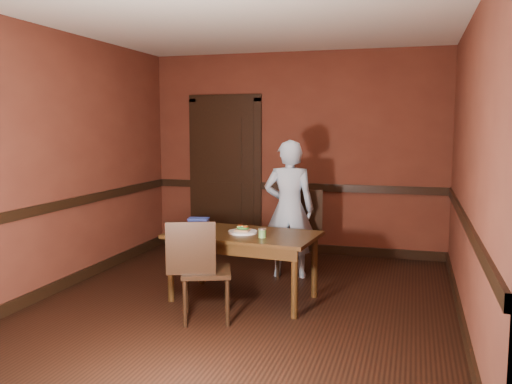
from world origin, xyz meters
The scene contains 22 objects.
floor centered at (0.00, 0.00, 0.00)m, with size 4.00×4.50×0.01m, color black.
ceiling centered at (0.00, 0.00, 2.70)m, with size 4.00×4.50×0.01m, color white.
wall_back centered at (0.00, 2.25, 1.35)m, with size 4.00×0.02×2.70m, color #5D2A1C.
wall_front centered at (0.00, -2.25, 1.35)m, with size 4.00×0.02×2.70m, color #5D2A1C.
wall_left centered at (-2.00, 0.00, 1.35)m, with size 0.02×4.50×2.70m, color #5D2A1C.
wall_right centered at (2.00, 0.00, 1.35)m, with size 0.02×4.50×2.70m, color #5D2A1C.
dado_back centered at (0.00, 2.23, 0.90)m, with size 4.00×0.03×0.10m, color black.
dado_left centered at (-1.99, 0.00, 0.90)m, with size 0.03×4.50×0.10m, color black.
dado_right centered at (1.99, 0.00, 0.90)m, with size 0.03×4.50×0.10m, color black.
baseboard_back centered at (0.00, 2.23, 0.06)m, with size 4.00×0.03×0.12m, color black.
baseboard_left centered at (-1.99, 0.00, 0.06)m, with size 0.03×4.50×0.12m, color black.
baseboard_right centered at (1.99, 0.00, 0.06)m, with size 0.03×4.50×0.12m, color black.
door centered at (-1.00, 2.22, 1.09)m, with size 1.05×0.07×2.20m.
dining_table centered at (-0.05, 0.08, 0.34)m, with size 1.44×0.81×0.67m, color #34200D.
chair_far centered at (0.26, 1.10, 0.49)m, with size 0.45×0.45×0.97m, color black, non-canonical shape.
chair_near centered at (-0.19, -0.55, 0.46)m, with size 0.43×0.43×0.91m, color black, non-canonical shape.
person centered at (0.19, 1.03, 0.78)m, with size 0.57×0.37×1.57m, color #ACC4D9.
sandwich_plate centered at (-0.06, 0.08, 0.69)m, with size 0.29×0.29×0.07m.
sauce_jar centered at (0.19, -0.08, 0.72)m, with size 0.07×0.07×0.09m.
cheese_saucer centered at (-0.49, 0.13, 0.69)m, with size 0.16×0.16×0.05m.
food_tub centered at (-0.61, 0.28, 0.72)m, with size 0.23×0.18×0.09m.
wrapped_veg centered at (-0.45, -0.20, 0.71)m, with size 0.07×0.07×0.26m, color #153D12.
Camera 1 is at (1.55, -4.92, 1.72)m, focal length 38.00 mm.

